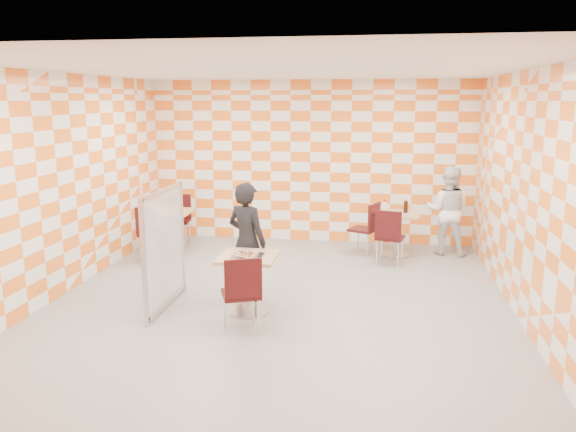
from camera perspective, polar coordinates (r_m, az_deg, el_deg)
The scene contains 15 objects.
room_shell at distance 7.61m, azimuth -0.34°, elevation 3.12°, with size 7.00×7.00×7.00m.
main_table at distance 7.04m, azimuth -4.06°, elevation -5.90°, with size 0.70×0.70×0.75m.
second_table at distance 9.78m, azimuth 10.94°, elevation -1.06°, with size 0.70×0.70×0.75m.
empty_table at distance 9.99m, azimuth -11.73°, elevation -0.82°, with size 0.70×0.70×0.75m.
chair_main_front at distance 6.40m, azimuth -4.69°, elevation -7.40°, with size 0.55×0.56×0.92m.
chair_second_front at distance 9.12m, azimuth 10.24°, elevation -1.73°, with size 0.51×0.51×0.92m.
chair_second_side at distance 9.67m, azimuth 8.15°, elevation -0.90°, with size 0.56×0.56×0.92m.
chair_empty_near at distance 9.46m, azimuth -13.78°, elevation -1.40°, with size 0.56×0.56×0.92m.
chair_empty_far at distance 10.55m, azimuth -11.03°, elevation 0.06°, with size 0.47×0.48×0.92m.
partition at distance 7.32m, azimuth -12.43°, elevation -3.18°, with size 0.08×1.38×1.55m.
man_dark at distance 7.48m, azimuth -4.19°, elevation -2.58°, with size 0.58×0.38×1.59m, color black.
man_white at distance 10.04m, azimuth 15.92°, elevation 0.54°, with size 0.75×0.58×1.54m, color white.
pizza_on_foil at distance 6.95m, azimuth -4.12°, elevation -3.91°, with size 0.40×0.40×0.04m.
sport_bottle at distance 9.86m, azimuth 9.78°, elevation 1.03°, with size 0.06×0.06×0.20m.
soda_bottle at distance 9.75m, azimuth 11.88°, elevation 0.93°, with size 0.07×0.07×0.23m.
Camera 1 is at (1.21, -6.88, 2.64)m, focal length 35.00 mm.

